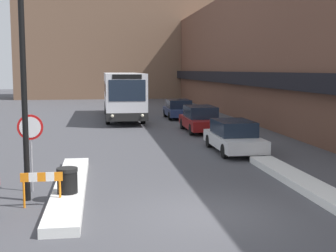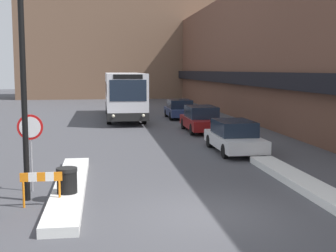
# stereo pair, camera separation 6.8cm
# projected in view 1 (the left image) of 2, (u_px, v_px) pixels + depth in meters

# --- Properties ---
(ground_plane) EXTENTS (160.00, 160.00, 0.00)m
(ground_plane) POSITION_uv_depth(u_px,v_px,m) (208.00, 215.00, 11.85)
(ground_plane) COLOR #47474C
(building_row_right) EXTENTS (5.50, 60.00, 9.72)m
(building_row_right) POSITION_uv_depth(u_px,v_px,m) (264.00, 54.00, 36.27)
(building_row_right) COLOR brown
(building_row_right) RESTS_ON ground_plane
(building_backdrop_far) EXTENTS (26.00, 8.00, 19.29)m
(building_backdrop_far) POSITION_uv_depth(u_px,v_px,m) (119.00, 23.00, 60.98)
(building_backdrop_far) COLOR brown
(building_backdrop_far) RESTS_ON ground_plane
(snow_bank_left) EXTENTS (0.90, 8.11, 0.24)m
(snow_bank_left) POSITION_uv_depth(u_px,v_px,m) (70.00, 187.00, 14.13)
(snow_bank_left) COLOR silver
(snow_bank_left) RESTS_ON ground_plane
(snow_bank_right) EXTENTS (0.90, 7.86, 0.25)m
(snow_bank_right) POSITION_uv_depth(u_px,v_px,m) (303.00, 183.00, 14.67)
(snow_bank_right) COLOR silver
(snow_bank_right) RESTS_ON ground_plane
(city_bus) EXTENTS (2.65, 12.18, 3.40)m
(city_bus) POSITION_uv_depth(u_px,v_px,m) (123.00, 94.00, 35.00)
(city_bus) COLOR silver
(city_bus) RESTS_ON ground_plane
(parked_car_front) EXTENTS (1.80, 4.49, 1.41)m
(parked_car_front) POSITION_uv_depth(u_px,v_px,m) (234.00, 136.00, 20.80)
(parked_car_front) COLOR silver
(parked_car_front) RESTS_ON ground_plane
(parked_car_middle) EXTENTS (1.88, 4.62, 1.51)m
(parked_car_middle) POSITION_uv_depth(u_px,v_px,m) (201.00, 119.00, 27.62)
(parked_car_middle) COLOR maroon
(parked_car_middle) RESTS_ON ground_plane
(parked_car_back) EXTENTS (1.91, 4.20, 1.41)m
(parked_car_back) POSITION_uv_depth(u_px,v_px,m) (179.00, 109.00, 35.27)
(parked_car_back) COLOR navy
(parked_car_back) RESTS_ON ground_plane
(stop_sign) EXTENTS (0.76, 0.08, 2.33)m
(stop_sign) POSITION_uv_depth(u_px,v_px,m) (30.00, 136.00, 13.91)
(stop_sign) COLOR gray
(stop_sign) RESTS_ON ground_plane
(street_lamp) EXTENTS (1.46, 0.36, 7.42)m
(street_lamp) POSITION_uv_depth(u_px,v_px,m) (32.00, 38.00, 12.64)
(street_lamp) COLOR black
(street_lamp) RESTS_ON ground_plane
(trash_bin) EXTENTS (0.59, 0.59, 0.95)m
(trash_bin) POSITION_uv_depth(u_px,v_px,m) (67.00, 185.00, 12.98)
(trash_bin) COLOR black
(trash_bin) RESTS_ON ground_plane
(construction_barricade) EXTENTS (1.10, 0.06, 0.94)m
(construction_barricade) POSITION_uv_depth(u_px,v_px,m) (42.00, 183.00, 12.42)
(construction_barricade) COLOR orange
(construction_barricade) RESTS_ON ground_plane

